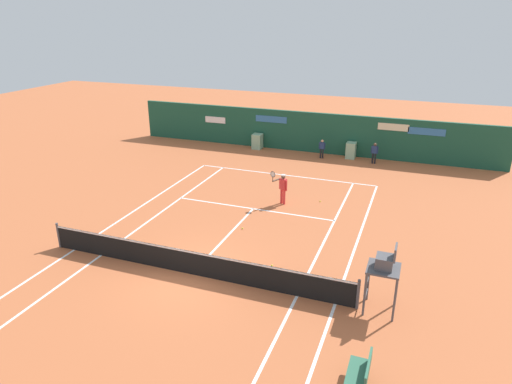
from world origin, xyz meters
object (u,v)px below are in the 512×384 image
tennis_ball_mid_court (272,265)px  umpire_chair (384,267)px  ball_kid_left_post (374,152)px  player_on_baseline (283,186)px  tennis_ball_near_service_line (242,228)px  tennis_ball_by_sideline (320,201)px  player_bench (361,372)px  ball_kid_right_post (322,148)px

tennis_ball_mid_court → umpire_chair: bearing=-18.6°
ball_kid_left_post → player_on_baseline: bearing=73.3°
player_on_baseline → tennis_ball_near_service_line: player_on_baseline is taller
tennis_ball_mid_court → tennis_ball_near_service_line: 3.42m
ball_kid_left_post → tennis_ball_by_sideline: size_ratio=19.83×
ball_kid_left_post → tennis_ball_by_sideline: 7.63m
player_bench → ball_kid_left_post: size_ratio=0.87×
tennis_ball_near_service_line → ball_kid_left_post: bearing=69.9°
ball_kid_left_post → tennis_ball_mid_court: (-2.03, -14.23, -0.74)m
tennis_ball_near_service_line → player_on_baseline: bearing=76.7°
ball_kid_right_post → player_bench: bearing=99.7°
tennis_ball_mid_court → tennis_ball_near_service_line: size_ratio=1.00×
tennis_ball_mid_court → player_on_baseline: bearing=103.6°
tennis_ball_near_service_line → player_bench: bearing=-50.3°
ball_kid_right_post → ball_kid_left_post: ball_kid_left_post is taller
ball_kid_left_post → tennis_ball_near_service_line: (-4.27, -11.65, -0.74)m
player_bench → ball_kid_right_post: 19.87m
player_on_baseline → ball_kid_right_post: size_ratio=1.43×
umpire_chair → tennis_ball_by_sideline: size_ratio=34.77×
player_bench → ball_kid_left_post: ball_kid_left_post is taller
ball_kid_right_post → tennis_ball_mid_court: ball_kid_right_post is taller
umpire_chair → player_bench: (-0.11, -3.54, -1.07)m
player_on_baseline → tennis_ball_mid_court: size_ratio=26.28×
player_bench → player_on_baseline: 12.15m
ball_kid_right_post → player_on_baseline: bearing=83.3°
tennis_ball_near_service_line → tennis_ball_by_sideline: size_ratio=1.00×
ball_kid_right_post → ball_kid_left_post: size_ratio=0.93×
player_bench → tennis_ball_by_sideline: (-3.71, 11.75, -0.47)m
player_bench → tennis_ball_by_sideline: player_bench is taller
tennis_ball_mid_court → ball_kid_right_post: bearing=95.3°
player_on_baseline → tennis_ball_mid_court: bearing=128.1°
ball_kid_right_post → tennis_ball_by_sideline: (1.61, -7.39, -0.69)m
player_bench → tennis_ball_near_service_line: 9.76m
player_on_baseline → tennis_ball_mid_court: 6.18m
umpire_chair → ball_kid_left_post: umpire_chair is taller
ball_kid_right_post → tennis_ball_mid_court: bearing=89.4°
ball_kid_right_post → tennis_ball_by_sideline: bearing=96.4°
ball_kid_right_post → ball_kid_left_post: bearing=174.1°
umpire_chair → ball_kid_left_post: (-2.08, 15.61, -0.81)m
umpire_chair → player_bench: 3.70m
tennis_ball_near_service_line → ball_kid_right_post: bearing=85.5°
ball_kid_left_post → tennis_ball_by_sideline: ball_kid_left_post is taller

